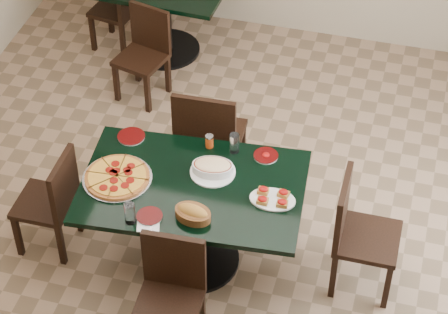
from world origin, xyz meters
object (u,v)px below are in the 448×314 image
(bread_basket, at_px, (193,213))
(bruschetta_platter, at_px, (273,198))
(main_table, at_px, (193,204))
(chair_near, at_px, (171,290))
(pepperoni_pizza, at_px, (117,177))
(back_table, at_px, (163,2))
(chair_left, at_px, (53,199))
(back_chair_near, at_px, (145,49))
(back_chair_left, at_px, (121,6))
(chair_far, at_px, (208,135))
(chair_right, at_px, (356,229))
(lasagna_casserole, at_px, (213,168))

(bread_basket, height_order, bruschetta_platter, bread_basket)
(main_table, height_order, chair_near, chair_near)
(main_table, relative_size, pepperoni_pizza, 3.32)
(back_table, relative_size, chair_left, 1.44)
(back_chair_near, xyz_separation_m, back_chair_left, (-0.43, 0.58, -0.00))
(main_table, height_order, bruschetta_platter, bruschetta_platter)
(pepperoni_pizza, bearing_deg, chair_far, 63.39)
(back_table, xyz_separation_m, chair_right, (2.08, -2.26, -0.02))
(pepperoni_pizza, xyz_separation_m, bruschetta_platter, (1.03, 0.07, 0.01))
(chair_far, height_order, lasagna_casserole, chair_far)
(pepperoni_pizza, height_order, lasagna_casserole, lasagna_casserole)
(back_chair_left, relative_size, pepperoni_pizza, 1.75)
(chair_far, bearing_deg, pepperoni_pizza, 61.26)
(main_table, bearing_deg, back_table, 107.79)
(chair_left, xyz_separation_m, pepperoni_pizza, (0.49, 0.02, 0.31))
(back_chair_left, distance_m, bread_basket, 3.03)
(bread_basket, bearing_deg, chair_far, 111.72)
(main_table, xyz_separation_m, chair_near, (0.05, -0.67, -0.09))
(bread_basket, relative_size, bruschetta_platter, 0.87)
(bruschetta_platter, bearing_deg, back_chair_left, 128.05)
(back_table, distance_m, chair_left, 2.49)
(back_chair_near, relative_size, back_chair_left, 1.00)
(back_table, xyz_separation_m, bread_basket, (1.08, -2.67, 0.27))
(back_chair_left, relative_size, bruschetta_platter, 2.65)
(chair_right, bearing_deg, pepperoni_pizza, 97.00)
(bruschetta_platter, bearing_deg, main_table, 178.47)
(chair_left, bearing_deg, chair_right, 95.77)
(chair_right, bearing_deg, bread_basket, 111.87)
(chair_near, height_order, bruschetta_platter, chair_near)
(chair_left, distance_m, bruschetta_platter, 1.56)
(back_table, bearing_deg, pepperoni_pizza, -75.94)
(chair_right, bearing_deg, back_table, 42.44)
(main_table, height_order, back_chair_left, back_chair_left)
(back_chair_near, bearing_deg, pepperoni_pizza, -61.48)
(back_chair_near, distance_m, lasagna_casserole, 1.96)
(back_chair_left, height_order, pepperoni_pizza, back_chair_left)
(chair_left, distance_m, lasagna_casserole, 1.16)
(chair_near, bearing_deg, pepperoni_pizza, 130.23)
(bread_basket, bearing_deg, chair_near, -84.07)
(back_chair_near, bearing_deg, chair_left, -76.33)
(back_table, bearing_deg, lasagna_casserole, -61.40)
(back_table, height_order, chair_left, chair_left)
(back_chair_left, bearing_deg, back_chair_near, 46.49)
(chair_left, bearing_deg, lasagna_casserole, 102.60)
(chair_far, relative_size, chair_left, 1.19)
(chair_left, height_order, bread_basket, bread_basket)
(chair_far, bearing_deg, chair_right, 151.40)
(chair_right, xyz_separation_m, chair_left, (-2.07, -0.22, -0.04))
(back_chair_near, bearing_deg, bread_basket, -48.50)
(lasagna_casserole, bearing_deg, pepperoni_pizza, -167.07)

